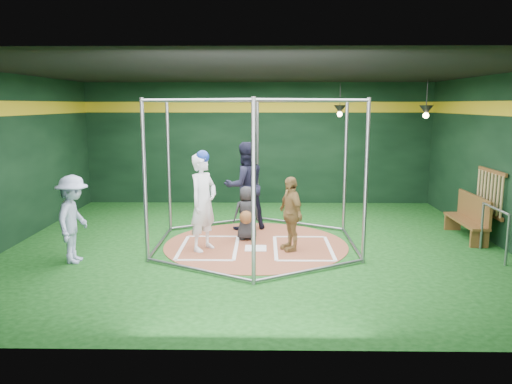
{
  "coord_description": "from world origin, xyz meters",
  "views": [
    {
      "loc": [
        0.16,
        -10.01,
        2.89
      ],
      "look_at": [
        0.0,
        0.1,
        1.1
      ],
      "focal_mm": 35.0,
      "sensor_mm": 36.0,
      "label": 1
    }
  ],
  "objects_px": {
    "visitor_leopard": "(291,214)",
    "umpire": "(245,186)",
    "dugout_bench": "(470,216)",
    "batter_figure": "(203,201)"
  },
  "relations": [
    {
      "from": "visitor_leopard",
      "to": "dugout_bench",
      "type": "xyz_separation_m",
      "value": [
        3.93,
        0.98,
        -0.26
      ]
    },
    {
      "from": "visitor_leopard",
      "to": "dugout_bench",
      "type": "distance_m",
      "value": 4.06
    },
    {
      "from": "batter_figure",
      "to": "umpire",
      "type": "bearing_deg",
      "value": 66.11
    },
    {
      "from": "visitor_leopard",
      "to": "umpire",
      "type": "height_order",
      "value": "umpire"
    },
    {
      "from": "batter_figure",
      "to": "umpire",
      "type": "height_order",
      "value": "umpire"
    },
    {
      "from": "umpire",
      "to": "dugout_bench",
      "type": "relative_size",
      "value": 1.23
    },
    {
      "from": "umpire",
      "to": "dugout_bench",
      "type": "bearing_deg",
      "value": 147.62
    },
    {
      "from": "umpire",
      "to": "dugout_bench",
      "type": "height_order",
      "value": "umpire"
    },
    {
      "from": "umpire",
      "to": "dugout_bench",
      "type": "distance_m",
      "value": 4.98
    },
    {
      "from": "batter_figure",
      "to": "visitor_leopard",
      "type": "distance_m",
      "value": 1.74
    }
  ]
}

